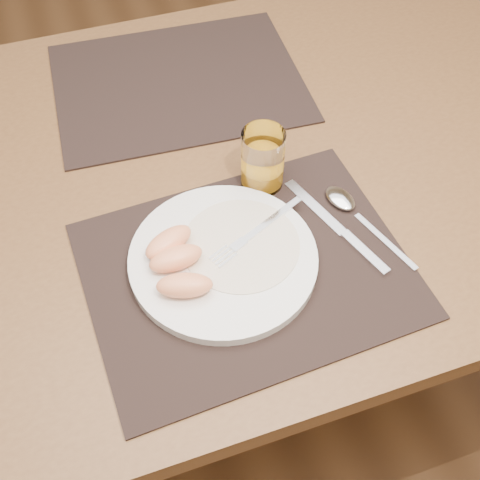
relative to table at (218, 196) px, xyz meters
name	(u,v)px	position (x,y,z in m)	size (l,w,h in m)	color
ground	(225,364)	(0.00, 0.00, -0.67)	(5.00, 5.00, 0.00)	#55361D
table	(218,196)	(0.00, 0.00, 0.00)	(1.40, 0.90, 0.75)	brown
placemat_near	(247,270)	(-0.02, -0.22, 0.09)	(0.45, 0.35, 0.00)	black
placemat_far	(178,82)	(0.00, 0.22, 0.09)	(0.45, 0.35, 0.00)	black
plate	(223,259)	(-0.05, -0.20, 0.10)	(0.27, 0.27, 0.02)	white
plate_dressing	(241,244)	(-0.02, -0.19, 0.10)	(0.17, 0.17, 0.00)	white
fork	(251,236)	(0.00, -0.18, 0.11)	(0.17, 0.09, 0.00)	silver
knife	(343,233)	(0.13, -0.21, 0.09)	(0.08, 0.21, 0.01)	silver
spoon	(347,204)	(0.16, -0.16, 0.09)	(0.08, 0.19, 0.01)	silver
juice_glass	(263,162)	(0.05, -0.07, 0.13)	(0.07, 0.07, 0.10)	white
grapefruit_wedges	(176,262)	(-0.12, -0.20, 0.12)	(0.09, 0.14, 0.03)	#FF9F68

